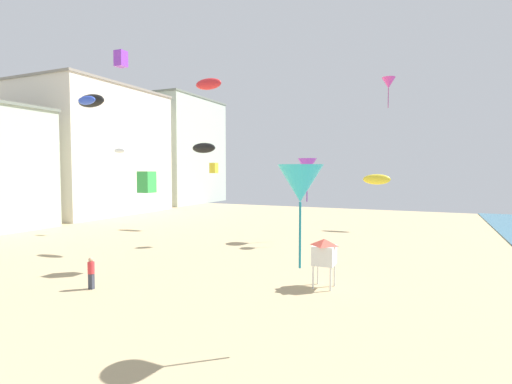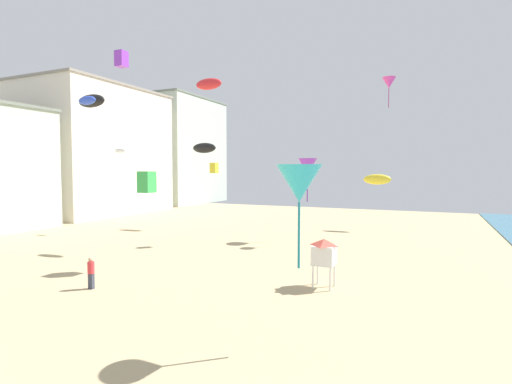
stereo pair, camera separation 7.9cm
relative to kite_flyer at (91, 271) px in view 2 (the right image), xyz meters
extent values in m
cube|color=silver|center=(-28.67, 26.64, 7.69)|extent=(14.56, 18.63, 17.21)
cube|color=gray|center=(-28.67, 26.64, 16.44)|extent=(14.85, 19.00, 0.30)
cube|color=#B7C6B2|center=(-28.67, 46.91, 8.61)|extent=(12.83, 16.66, 19.06)
cube|color=slate|center=(-28.67, 46.91, 18.29)|extent=(13.09, 16.99, 0.30)
cube|color=#383D4C|center=(0.00, 0.00, -0.52)|extent=(0.28, 0.18, 0.80)
cylinder|color=red|center=(0.00, 0.00, 0.18)|extent=(0.34, 0.34, 0.60)
sphere|color=tan|center=(0.00, 0.00, 0.60)|extent=(0.24, 0.24, 0.24)
cylinder|color=white|center=(10.36, 4.68, -0.32)|extent=(0.10, 0.10, 1.20)
cylinder|color=white|center=(11.26, 4.68, -0.32)|extent=(0.10, 0.10, 1.20)
cylinder|color=white|center=(10.36, 5.58, -0.32)|extent=(0.10, 0.10, 1.20)
cylinder|color=white|center=(11.26, 5.58, -0.32)|extent=(0.10, 0.10, 1.20)
cube|color=white|center=(10.81, 5.13, 0.78)|extent=(1.10, 1.10, 1.00)
pyramid|color=#D14C3D|center=(10.81, 5.13, 1.46)|extent=(1.10, 1.10, 0.35)
ellipsoid|color=blue|center=(-7.83, 7.18, 10.38)|extent=(1.69, 0.47, 0.66)
ellipsoid|color=white|center=(-12.02, 14.89, 7.07)|extent=(1.29, 0.36, 0.50)
ellipsoid|color=yellow|center=(10.69, 26.86, 4.23)|extent=(2.72, 0.76, 1.06)
cone|color=#DB3D9E|center=(12.27, 20.81, 12.59)|extent=(1.13, 1.13, 0.92)
cylinder|color=#992A6E|center=(12.27, 20.81, 11.31)|extent=(0.06, 0.06, 1.64)
ellipsoid|color=black|center=(-10.66, 10.25, 11.03)|extent=(2.87, 0.80, 1.11)
cube|color=green|center=(-0.01, 4.40, 4.45)|extent=(0.83, 0.83, 1.30)
cube|color=purple|center=(-11.88, 15.16, 15.92)|extent=(0.96, 0.96, 1.51)
cone|color=#2DB7CC|center=(11.78, -2.01, 4.72)|extent=(1.54, 1.54, 1.26)
cylinder|color=teal|center=(11.78, -2.01, 2.97)|extent=(0.08, 0.08, 2.24)
ellipsoid|color=black|center=(-6.17, 20.92, 7.51)|extent=(2.76, 0.77, 1.07)
ellipsoid|color=red|center=(-0.14, 11.93, 11.83)|extent=(2.25, 0.63, 0.88)
cone|color=purple|center=(5.96, 18.14, 5.51)|extent=(1.65, 1.65, 1.35)
cylinder|color=#63278B|center=(5.96, 18.14, 3.63)|extent=(0.09, 0.09, 2.41)
cube|color=yellow|center=(-0.48, 13.26, 5.35)|extent=(0.54, 0.54, 0.85)
camera|label=1|loc=(15.78, -14.56, 5.16)|focal=27.47mm
camera|label=2|loc=(15.85, -14.52, 5.16)|focal=27.47mm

